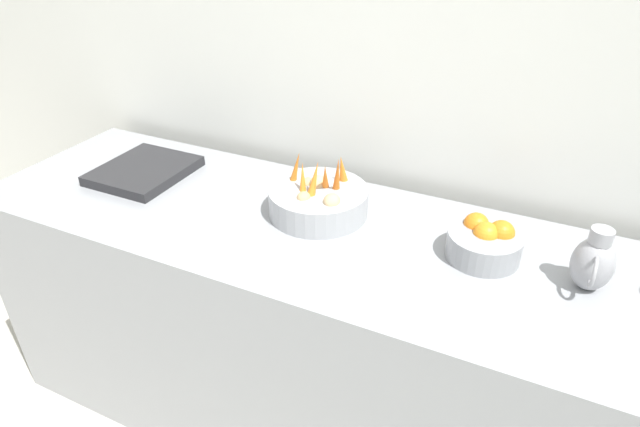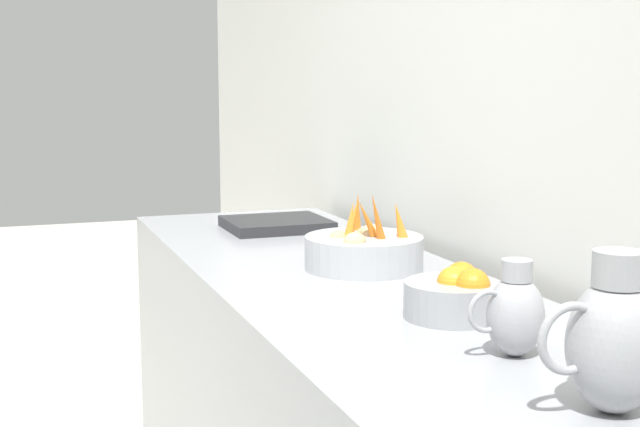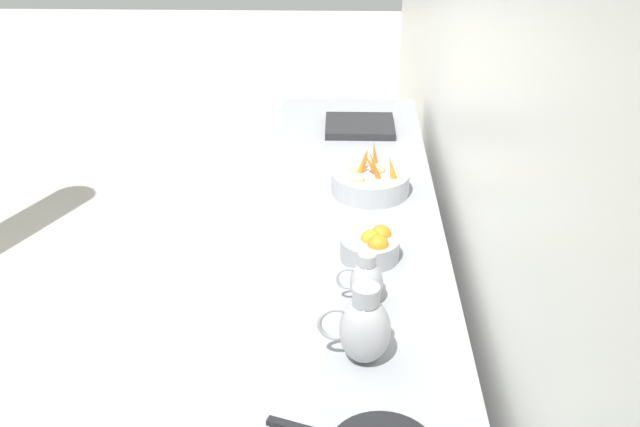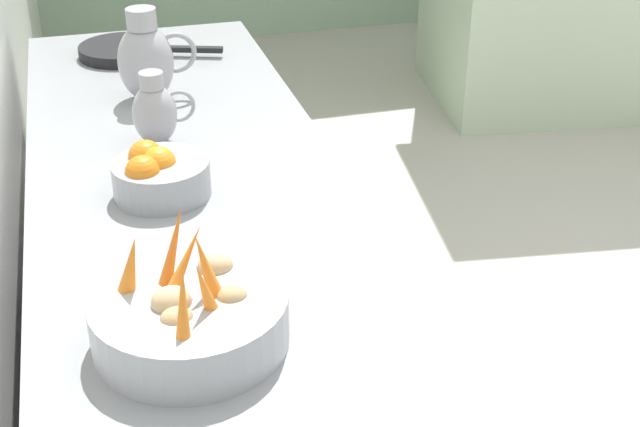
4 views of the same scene
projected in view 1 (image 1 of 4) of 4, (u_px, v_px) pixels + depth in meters
prep_counter at (389, 360)px, 1.82m from camera, size 0.71×2.92×0.92m
vegetable_colander at (318, 199)px, 1.73m from camera, size 0.32×0.32×0.22m
orange_bowl at (485, 242)px, 1.53m from camera, size 0.21×0.21×0.11m
metal_pitcher_short at (593, 262)px, 1.39m from camera, size 0.15×0.11×0.18m
counter_sink_basin at (144, 171)px, 1.99m from camera, size 0.34×0.30×0.04m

